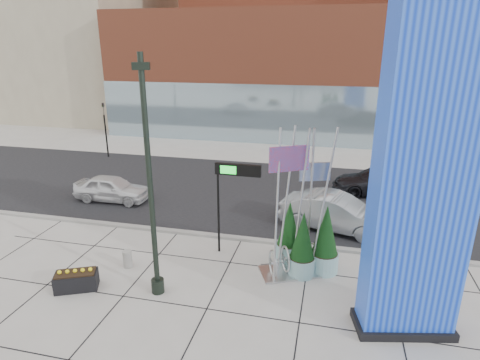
% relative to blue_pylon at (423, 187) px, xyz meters
% --- Properties ---
extents(ground, '(160.00, 160.00, 0.00)m').
position_rel_blue_pylon_xyz_m(ground, '(-7.05, 0.53, -4.56)').
color(ground, '#9E9991').
rests_on(ground, ground).
extents(street_asphalt, '(80.00, 12.00, 0.02)m').
position_rel_blue_pylon_xyz_m(street_asphalt, '(-7.05, 10.53, -4.55)').
color(street_asphalt, black).
rests_on(street_asphalt, ground).
extents(curb_edge, '(80.00, 0.30, 0.12)m').
position_rel_blue_pylon_xyz_m(curb_edge, '(-7.05, 4.53, -4.50)').
color(curb_edge, gray).
rests_on(curb_edge, ground).
extents(tower_podium, '(34.00, 10.00, 11.00)m').
position_rel_blue_pylon_xyz_m(tower_podium, '(-6.05, 27.53, 0.94)').
color(tower_podium, '#A34A2F').
rests_on(tower_podium, ground).
extents(tower_glass_front, '(34.00, 0.60, 5.00)m').
position_rel_blue_pylon_xyz_m(tower_glass_front, '(-6.05, 22.73, -2.06)').
color(tower_glass_front, '#8CA5B2').
rests_on(tower_glass_front, ground).
extents(blue_pylon, '(3.03, 1.83, 9.44)m').
position_rel_blue_pylon_xyz_m(blue_pylon, '(0.00, 0.00, 0.00)').
color(blue_pylon, '#0D33CB').
rests_on(blue_pylon, ground).
extents(lamp_post, '(0.54, 0.44, 7.98)m').
position_rel_blue_pylon_xyz_m(lamp_post, '(-7.98, 0.05, -1.29)').
color(lamp_post, black).
rests_on(lamp_post, ground).
extents(public_art_sculpture, '(2.75, 2.14, 5.59)m').
position_rel_blue_pylon_xyz_m(public_art_sculpture, '(-3.53, 2.40, -3.09)').
color(public_art_sculpture, '#BABDBF').
rests_on(public_art_sculpture, ground).
extents(concrete_bollard, '(0.35, 0.35, 0.68)m').
position_rel_blue_pylon_xyz_m(concrete_bollard, '(-9.81, 1.33, -4.22)').
color(concrete_bollard, gray).
rests_on(concrete_bollard, ground).
extents(overhead_street_sign, '(1.81, 0.21, 3.84)m').
position_rel_blue_pylon_xyz_m(overhead_street_sign, '(-6.07, 3.33, -1.27)').
color(overhead_street_sign, black).
rests_on(overhead_street_sign, ground).
extents(round_planter_east, '(1.08, 1.08, 2.69)m').
position_rel_blue_pylon_xyz_m(round_planter_east, '(-2.45, 2.76, -3.29)').
color(round_planter_east, '#8AB9B9').
rests_on(round_planter_east, ground).
extents(round_planter_mid, '(1.01, 1.01, 2.51)m').
position_rel_blue_pylon_xyz_m(round_planter_mid, '(-3.85, 3.27, -3.37)').
color(round_planter_mid, '#8AB9B9').
rests_on(round_planter_mid, ground).
extents(round_planter_west, '(1.01, 1.01, 2.53)m').
position_rel_blue_pylon_xyz_m(round_planter_west, '(-3.25, 2.33, -3.37)').
color(round_planter_west, '#8AB9B9').
rests_on(round_planter_west, ground).
extents(box_planter_north, '(1.59, 1.23, 0.78)m').
position_rel_blue_pylon_xyz_m(box_planter_north, '(-10.85, -0.42, -4.20)').
color(box_planter_north, black).
rests_on(box_planter_north, ground).
extents(car_white_west, '(4.11, 1.68, 1.39)m').
position_rel_blue_pylon_xyz_m(car_white_west, '(-14.00, 7.47, -3.86)').
color(car_white_west, silver).
rests_on(car_white_west, ground).
extents(car_silver_mid, '(5.33, 2.97, 1.66)m').
position_rel_blue_pylon_xyz_m(car_silver_mid, '(-2.06, 6.54, -3.73)').
color(car_silver_mid, '#96999D').
rests_on(car_silver_mid, ground).
extents(car_dark_east, '(5.63, 3.24, 1.53)m').
position_rel_blue_pylon_xyz_m(car_dark_east, '(0.35, 11.98, -3.79)').
color(car_dark_east, black).
rests_on(car_dark_east, ground).
extents(traffic_signal, '(0.15, 0.18, 4.10)m').
position_rel_blue_pylon_xyz_m(traffic_signal, '(-19.05, 15.53, -2.26)').
color(traffic_signal, black).
rests_on(traffic_signal, ground).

